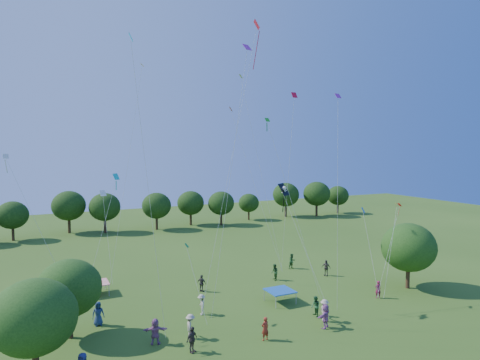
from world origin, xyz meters
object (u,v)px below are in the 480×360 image
near_tree_east (409,247)px  pirate_kite (285,191)px  near_tree_west (34,317)px  tent_red_stripe (96,283)px  tent_blue (280,291)px  red_high_kite (248,72)px  near_tree_north (69,288)px

near_tree_east → pirate_kite: size_ratio=0.68×
near_tree_west → pirate_kite: 19.71m
near_tree_west → tent_red_stripe: near_tree_west is taller
tent_blue → pirate_kite: size_ratio=0.24×
near_tree_east → tent_red_stripe: (-26.99, 11.14, -2.91)m
near_tree_west → near_tree_east: (32.01, 2.71, 0.14)m
pirate_kite → red_high_kite: 9.85m
near_tree_east → tent_red_stripe: bearing=157.6°
tent_red_stripe → pirate_kite: pirate_kite is taller
near_tree_west → near_tree_east: near_tree_east is taller
tent_red_stripe → red_high_kite: 23.27m
near_tree_west → tent_blue: near_tree_west is taller
tent_red_stripe → tent_blue: bearing=-33.0°
near_tree_west → near_tree_north: bearing=67.1°
near_tree_west → near_tree_north: near_tree_west is taller
near_tree_north → pirate_kite: 17.56m
near_tree_north → near_tree_east: bearing=-4.8°
tent_blue → pirate_kite: pirate_kite is taller
near_tree_north → red_high_kite: bearing=-5.9°
pirate_kite → red_high_kite: bearing=166.8°
near_tree_north → pirate_kite: bearing=-7.2°
tent_blue → near_tree_north: bearing=178.3°
red_high_kite → tent_blue: bearing=13.9°
near_tree_east → red_high_kite: (-16.48, 1.15, 15.29)m
tent_red_stripe → red_high_kite: red_high_kite is taller
near_tree_north → tent_blue: near_tree_north is taller
red_high_kite → near_tree_east: bearing=-4.0°
near_tree_west → tent_red_stripe: bearing=70.1°
near_tree_east → tent_blue: bearing=171.1°
tent_red_stripe → pirate_kite: bearing=-38.4°
tent_red_stripe → near_tree_east: bearing=-22.4°
near_tree_north → tent_red_stripe: bearing=72.0°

